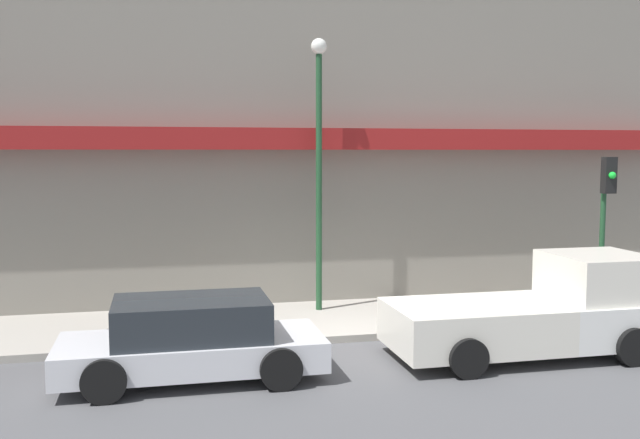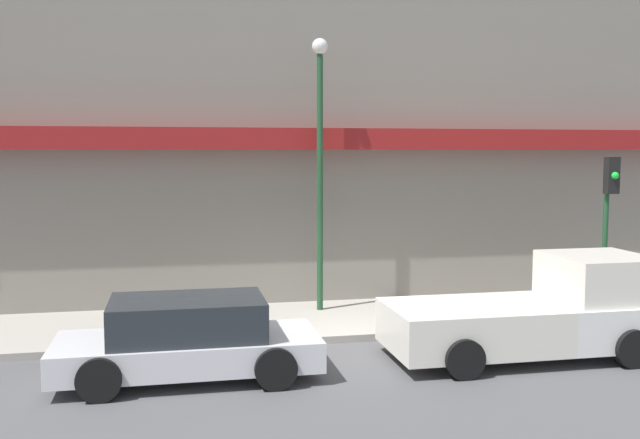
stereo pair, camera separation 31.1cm
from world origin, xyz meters
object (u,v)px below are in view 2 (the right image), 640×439
parked_car (188,339)px  traffic_light (608,207)px  pickup_truck (541,313)px  fire_hydrant (229,318)px  street_lamp (320,145)px

parked_car → traffic_light: (9.14, 2.07, 1.91)m
pickup_truck → parked_car: pickup_truck is taller
fire_hydrant → traffic_light: traffic_light is taller
street_lamp → traffic_light: size_ratio=1.75×
pickup_truck → traffic_light: traffic_light is taller
pickup_truck → traffic_light: (2.69, 2.07, 1.77)m
pickup_truck → parked_car: (-6.45, 0.00, -0.14)m
traffic_light → street_lamp: bearing=162.3°
parked_car → traffic_light: 9.57m
pickup_truck → parked_car: bearing=-179.1°
parked_car → street_lamp: 6.02m
street_lamp → traffic_light: (6.06, -1.93, -1.37)m
pickup_truck → street_lamp: size_ratio=0.83×
street_lamp → fire_hydrant: bearing=-138.4°
parked_car → fire_hydrant: size_ratio=5.94×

